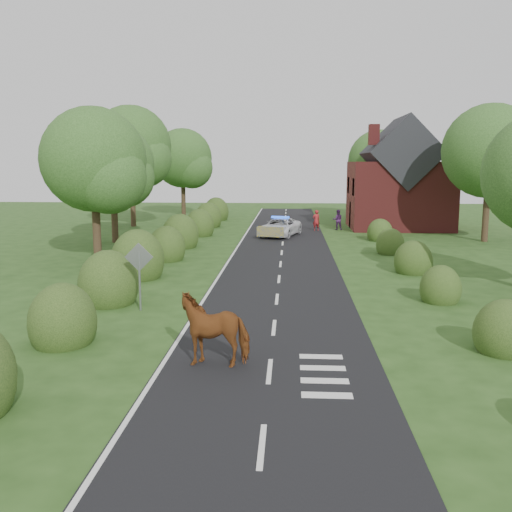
# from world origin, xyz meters

# --- Properties ---
(ground) EXTENTS (120.00, 120.00, 0.00)m
(ground) POSITION_xyz_m (0.00, 0.00, 0.00)
(ground) COLOR #254617
(road) EXTENTS (6.00, 70.00, 0.02)m
(road) POSITION_xyz_m (0.00, 15.00, 0.01)
(road) COLOR black
(road) RESTS_ON ground
(road_markings) EXTENTS (4.96, 70.00, 0.01)m
(road_markings) POSITION_xyz_m (-1.60, 12.93, 0.03)
(road_markings) COLOR white
(road_markings) RESTS_ON road
(hedgerow_left) EXTENTS (2.75, 50.41, 3.00)m
(hedgerow_left) POSITION_xyz_m (-6.51, 11.69, 0.75)
(hedgerow_left) COLOR #203815
(hedgerow_left) RESTS_ON ground
(hedgerow_right) EXTENTS (2.10, 45.78, 2.10)m
(hedgerow_right) POSITION_xyz_m (6.60, 11.21, 0.55)
(hedgerow_right) COLOR #203815
(hedgerow_right) RESTS_ON ground
(tree_left_a) EXTENTS (5.74, 5.60, 8.38)m
(tree_left_a) POSITION_xyz_m (-9.75, 11.86, 5.34)
(tree_left_a) COLOR #332316
(tree_left_a) RESTS_ON ground
(tree_left_b) EXTENTS (5.74, 5.60, 8.07)m
(tree_left_b) POSITION_xyz_m (-11.25, 19.86, 5.04)
(tree_left_b) COLOR #332316
(tree_left_b) RESTS_ON ground
(tree_left_c) EXTENTS (6.97, 6.80, 10.22)m
(tree_left_c) POSITION_xyz_m (-12.70, 29.83, 6.53)
(tree_left_c) COLOR #332316
(tree_left_c) RESTS_ON ground
(tree_left_d) EXTENTS (6.15, 6.00, 8.89)m
(tree_left_d) POSITION_xyz_m (-10.23, 39.85, 5.64)
(tree_left_d) COLOR #332316
(tree_left_d) RESTS_ON ground
(tree_right_b) EXTENTS (6.56, 6.40, 9.40)m
(tree_right_b) POSITION_xyz_m (14.29, 21.84, 5.94)
(tree_right_b) COLOR #332316
(tree_right_b) RESTS_ON ground
(tree_right_c) EXTENTS (6.15, 6.00, 8.58)m
(tree_right_c) POSITION_xyz_m (9.27, 37.85, 5.34)
(tree_right_c) COLOR #332316
(tree_right_c) RESTS_ON ground
(road_sign) EXTENTS (1.06, 0.08, 2.53)m
(road_sign) POSITION_xyz_m (-5.00, 2.00, 1.65)
(road_sign) COLOR gray
(road_sign) RESTS_ON ground
(house) EXTENTS (8.00, 7.40, 9.17)m
(house) POSITION_xyz_m (9.49, 30.00, 3.79)
(house) COLOR maroon
(house) RESTS_ON ground
(cow) EXTENTS (2.31, 1.26, 1.61)m
(cow) POSITION_xyz_m (-1.51, -3.31, 0.81)
(cow) COLOR maroon
(cow) RESTS_ON ground
(police_van) EXTENTS (3.45, 5.26, 1.49)m
(police_van) POSITION_xyz_m (-0.25, 24.07, 0.67)
(police_van) COLOR silver
(police_van) RESTS_ON ground
(pedestrian_red) EXTENTS (0.71, 0.59, 1.68)m
(pedestrian_red) POSITION_xyz_m (2.58, 27.68, 0.84)
(pedestrian_red) COLOR #A42024
(pedestrian_red) RESTS_ON ground
(pedestrian_purple) EXTENTS (0.83, 0.66, 1.66)m
(pedestrian_purple) POSITION_xyz_m (4.36, 28.36, 0.83)
(pedestrian_purple) COLOR #441D50
(pedestrian_purple) RESTS_ON ground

